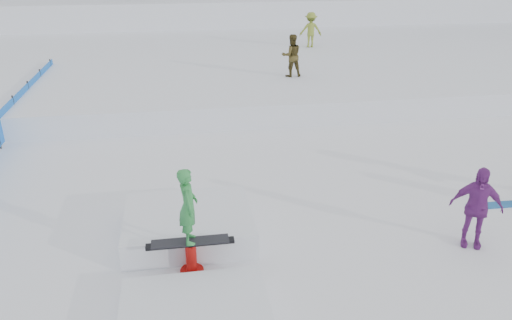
{
  "coord_description": "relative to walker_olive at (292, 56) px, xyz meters",
  "views": [
    {
      "loc": [
        -1.17,
        -8.29,
        5.6
      ],
      "look_at": [
        0.5,
        2.0,
        1.1
      ],
      "focal_mm": 35.0,
      "sensor_mm": 36.0,
      "label": 1
    }
  ],
  "objects": [
    {
      "name": "ground",
      "position": [
        -3.34,
        -10.78,
        -1.62
      ],
      "size": [
        120.0,
        120.0,
        0.0
      ],
      "primitive_type": "plane",
      "color": "white"
    },
    {
      "name": "snow_berm",
      "position": [
        -3.34,
        19.22,
        -0.42
      ],
      "size": [
        60.0,
        14.0,
        2.4
      ],
      "primitive_type": "cube",
      "color": "white",
      "rests_on": "ground"
    },
    {
      "name": "snow_midrise",
      "position": [
        -3.34,
        5.22,
        -1.22
      ],
      "size": [
        50.0,
        18.0,
        0.8
      ],
      "primitive_type": "cube",
      "color": "white",
      "rests_on": "ground"
    },
    {
      "name": "walker_olive",
      "position": [
        0.0,
        0.0,
        0.0
      ],
      "size": [
        0.84,
        0.67,
        1.64
      ],
      "primitive_type": "imported",
      "rotation": [
        0.0,
        0.0,
        3.2
      ],
      "color": "#473C19",
      "rests_on": "snow_midrise"
    },
    {
      "name": "walker_ygreen",
      "position": [
        2.35,
        5.89,
        0.04
      ],
      "size": [
        1.17,
        0.74,
        1.72
      ],
      "primitive_type": "imported",
      "rotation": [
        0.0,
        0.0,
        3.05
      ],
      "color": "olive",
      "rests_on": "snow_midrise"
    },
    {
      "name": "spectator_purple",
      "position": [
        1.16,
        -11.23,
        -0.77
      ],
      "size": [
        1.08,
        0.8,
        1.71
      ],
      "primitive_type": "imported",
      "rotation": [
        0.0,
        0.0,
        -0.44
      ],
      "color": "#7D2D88",
      "rests_on": "ground"
    },
    {
      "name": "loose_board_teal",
      "position": [
        2.71,
        -9.82,
        -1.61
      ],
      "size": [
        1.41,
        0.31,
        0.03
      ],
      "primitive_type": "cube",
      "rotation": [
        0.0,
        0.0,
        -0.02
      ],
      "color": "#1E5B9B",
      "rests_on": "ground"
    },
    {
      "name": "jib_rail_feature",
      "position": [
        -4.45,
        -10.71,
        -1.32
      ],
      "size": [
        2.6,
        4.4,
        2.11
      ],
      "color": "white",
      "rests_on": "ground"
    }
  ]
}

